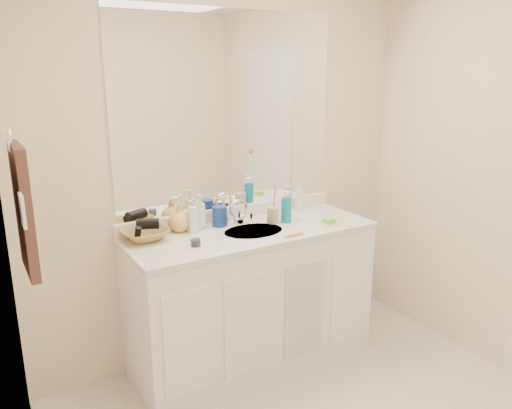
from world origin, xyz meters
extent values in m
cube|color=#F7E2C1|center=(0.00, 1.30, 1.20)|extent=(2.60, 0.02, 2.40)
cube|color=#F7E2C1|center=(-1.30, 0.00, 1.20)|extent=(0.02, 2.60, 2.40)
cube|color=white|center=(0.00, 1.02, 0.42)|extent=(1.50, 0.55, 0.85)
cube|color=silver|center=(0.00, 1.02, 0.86)|extent=(1.52, 0.57, 0.03)
cube|color=white|center=(0.00, 1.29, 0.92)|extent=(1.52, 0.03, 0.08)
cylinder|color=beige|center=(0.00, 1.00, 0.87)|extent=(0.37, 0.37, 0.02)
cylinder|color=silver|center=(0.00, 1.18, 0.94)|extent=(0.02, 0.02, 0.11)
cube|color=white|center=(0.00, 1.29, 1.56)|extent=(1.48, 0.01, 1.20)
cylinder|color=navy|center=(-0.13, 1.19, 0.94)|extent=(0.10, 0.10, 0.13)
cylinder|color=tan|center=(0.19, 1.08, 0.93)|extent=(0.09, 0.09, 0.10)
cylinder|color=#EE3EAE|center=(0.20, 1.08, 1.03)|extent=(0.01, 0.04, 0.18)
cylinder|color=#0D80A2|center=(0.27, 1.05, 0.96)|extent=(0.08, 0.08, 0.16)
cylinder|color=white|center=(0.49, 1.22, 0.95)|extent=(0.06, 0.06, 0.15)
cube|color=white|center=(0.46, 0.86, 0.89)|extent=(0.11, 0.09, 0.01)
cube|color=#7ADB35|center=(0.46, 0.86, 0.90)|extent=(0.08, 0.06, 0.03)
cube|color=#FB531A|center=(0.16, 0.80, 0.88)|extent=(0.13, 0.04, 0.01)
cylinder|color=#2C2C32|center=(-0.41, 0.94, 0.90)|extent=(0.06, 0.06, 0.04)
cylinder|color=white|center=(-0.33, 1.15, 0.96)|extent=(0.06, 0.06, 0.16)
imported|color=silver|center=(-0.25, 1.22, 0.98)|extent=(0.09, 0.09, 0.21)
imported|color=beige|center=(-0.31, 1.22, 0.97)|extent=(0.08, 0.08, 0.18)
imported|color=#F5BC5F|center=(-0.38, 1.22, 0.96)|extent=(0.15, 0.15, 0.17)
imported|color=olive|center=(-0.61, 1.19, 0.91)|extent=(0.28, 0.28, 0.06)
cylinder|color=black|center=(-0.59, 1.19, 0.97)|extent=(0.14, 0.11, 0.06)
torus|color=silver|center=(-1.27, 0.77, 1.55)|extent=(0.01, 0.11, 0.11)
cube|color=#301D19|center=(-1.25, 0.77, 1.25)|extent=(0.04, 0.32, 0.55)
cube|color=white|center=(-1.27, 0.57, 1.30)|extent=(0.01, 0.08, 0.13)
camera|label=1|loc=(-1.45, -1.44, 1.82)|focal=35.00mm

